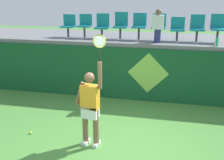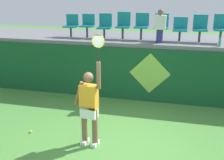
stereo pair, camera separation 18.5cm
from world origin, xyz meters
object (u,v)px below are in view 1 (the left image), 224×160
tennis_ball (31,133)px  stadium_chair_5 (159,25)px  tennis_player (90,105)px  stadium_chair_3 (121,24)px  stadium_chair_4 (139,25)px  stadium_chair_6 (178,28)px  water_bottle (217,42)px  stadium_chair_2 (102,25)px  stadium_chair_7 (197,27)px  stadium_chair_0 (69,25)px  spectator_0 (158,25)px  stadium_chair_8 (218,27)px  stadium_chair_1 (85,24)px

tennis_ball → stadium_chair_5: stadium_chair_5 is taller
tennis_player → stadium_chair_3: stadium_chair_3 is taller
stadium_chair_4 → stadium_chair_6: bearing=-0.2°
stadium_chair_5 → water_bottle: bearing=-21.2°
tennis_player → stadium_chair_3: size_ratio=2.91×
tennis_player → stadium_chair_2: stadium_chair_2 is taller
stadium_chair_6 → stadium_chair_2: bearing=179.8°
stadium_chair_3 → stadium_chair_6: 1.85m
stadium_chair_7 → stadium_chair_6: bearing=-179.4°
stadium_chair_0 → tennis_ball: bearing=-85.2°
stadium_chair_6 → stadium_chair_7: (0.60, 0.01, 0.04)m
stadium_chair_0 → spectator_0: size_ratio=0.75×
stadium_chair_0 → stadium_chair_3: size_ratio=0.88×
stadium_chair_5 → spectator_0: spectator_0 is taller
tennis_ball → stadium_chair_3: bearing=67.5°
stadium_chair_3 → stadium_chair_5: 1.25m
stadium_chair_3 → stadium_chair_4: stadium_chair_3 is taller
stadium_chair_3 → spectator_0: (1.25, -0.47, 0.05)m
tennis_ball → stadium_chair_8: stadium_chair_8 is taller
stadium_chair_1 → tennis_player: bearing=-71.1°
stadium_chair_7 → stadium_chair_0: bearing=-179.9°
stadium_chair_2 → stadium_chair_5: 1.89m
stadium_chair_1 → spectator_0: (2.49, -0.47, 0.08)m
water_bottle → stadium_chair_4: 2.49m
tennis_player → spectator_0: (1.18, 3.37, 1.36)m
tennis_ball → tennis_player: bearing=-5.4°
tennis_player → stadium_chair_0: stadium_chair_0 is taller
water_bottle → tennis_ball: bearing=-146.4°
stadium_chair_1 → water_bottle: bearing=-9.0°
tennis_ball → water_bottle: water_bottle is taller
stadium_chair_6 → stadium_chair_4: bearing=179.8°
stadium_chair_3 → stadium_chair_4: 0.62m
spectator_0 → stadium_chair_7: bearing=21.5°
tennis_ball → spectator_0: bearing=49.2°
stadium_chair_1 → stadium_chair_8: size_ratio=0.91×
stadium_chair_7 → stadium_chair_8: 0.61m
stadium_chair_3 → stadium_chair_5: size_ratio=1.03×
tennis_ball → spectator_0: 4.83m
stadium_chair_4 → stadium_chair_1: bearing=-179.9°
stadium_chair_4 → stadium_chair_7: 1.83m
water_bottle → stadium_chair_8: bearing=84.2°
stadium_chair_0 → stadium_chair_6: size_ratio=1.03×
stadium_chair_2 → stadium_chair_8: stadium_chair_8 is taller
stadium_chair_6 → stadium_chair_7: bearing=0.6°
stadium_chair_5 → stadium_chair_8: 1.81m
stadium_chair_2 → stadium_chair_4: bearing=-0.2°
stadium_chair_7 → spectator_0: 1.29m
tennis_player → spectator_0: 3.82m
tennis_ball → stadium_chair_8: 6.31m
water_bottle → stadium_chair_5: 1.90m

